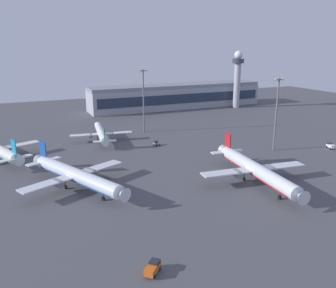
{
  "coord_description": "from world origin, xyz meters",
  "views": [
    {
      "loc": [
        -67.65,
        -85.28,
        42.84
      ],
      "look_at": [
        -11.68,
        39.88,
        4.0
      ],
      "focal_mm": 37.47,
      "sensor_mm": 36.0,
      "label": 1
    }
  ],
  "objects": [
    {
      "name": "airplane_near_gate",
      "position": [
        0.9,
        -0.29,
        4.5
      ],
      "size": [
        36.22,
        46.44,
        11.91
      ],
      "rotation": [
        0.0,
        0.0,
        3.04
      ],
      "color": "silver",
      "rests_on": "ground"
    },
    {
      "name": "pushback_tug",
      "position": [
        -11.8,
        52.81,
        1.07
      ],
      "size": [
        2.41,
        3.39,
        2.05
      ],
      "rotation": [
        0.0,
        0.0,
        0.21
      ],
      "color": "gray",
      "rests_on": "ground"
    },
    {
      "name": "terminal_building",
      "position": [
        39.15,
        137.98,
        8.09
      ],
      "size": [
        124.03,
        22.4,
        16.4
      ],
      "color": "#9EA3AD",
      "rests_on": "ground"
    },
    {
      "name": "apron_light_central",
      "position": [
        30.85,
        25.98,
        16.95
      ],
      "size": [
        4.8,
        0.9,
        30.1
      ],
      "color": "slate",
      "rests_on": "ground"
    },
    {
      "name": "airplane_far_stand",
      "position": [
        -52.49,
        18.22,
        4.39
      ],
      "size": [
        33.69,
        42.63,
        11.6
      ],
      "rotation": [
        0.0,
        0.0,
        3.57
      ],
      "color": "silver",
      "rests_on": "ground"
    },
    {
      "name": "ground_plane",
      "position": [
        0.0,
        0.0,
        0.0
      ],
      "size": [
        416.0,
        416.0,
        0.0
      ],
      "primitive_type": "plane",
      "color": "#4C4C51"
    },
    {
      "name": "maintenance_van",
      "position": [
        55.04,
        17.91,
        1.18
      ],
      "size": [
        3.1,
        4.53,
        2.25
      ],
      "rotation": [
        0.0,
        0.0,
        5.98
      ],
      "color": "white",
      "rests_on": "ground"
    },
    {
      "name": "control_tower",
      "position": [
        77.09,
        120.26,
        22.55
      ],
      "size": [
        8.0,
        8.0,
        39.08
      ],
      "color": "#A8A8B2",
      "rests_on": "ground"
    },
    {
      "name": "apron_light_west",
      "position": [
        -7.77,
        78.59,
        17.58
      ],
      "size": [
        4.8,
        0.9,
        31.35
      ],
      "color": "slate",
      "rests_on": "ground"
    },
    {
      "name": "baggage_tractor",
      "position": [
        -46.36,
        -30.44,
        1.18
      ],
      "size": [
        4.31,
        4.32,
        2.25
      ],
      "rotation": [
        0.0,
        0.0,
        5.5
      ],
      "color": "#D85919",
      "rests_on": "ground"
    },
    {
      "name": "airplane_mid_apron",
      "position": [
        -31.81,
        70.34,
        3.53
      ],
      "size": [
        28.38,
        36.33,
        9.33
      ],
      "rotation": [
        0.0,
        0.0,
        -0.14
      ],
      "color": "white",
      "rests_on": "ground"
    }
  ]
}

